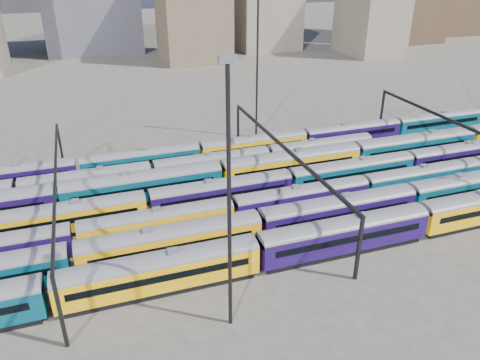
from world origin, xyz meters
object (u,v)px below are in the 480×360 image
object	(u,v)px
rake_2	(157,221)
mast_2	(229,196)
rake_0	(159,269)
rake_1	(259,223)

from	to	relation	value
rake_2	mast_2	xyz separation A→B (m)	(3.95, -17.00, 11.45)
rake_0	mast_2	bearing A→B (deg)	-51.80
rake_1	rake_2	world-z (taller)	rake_1
rake_2	mast_2	bearing A→B (deg)	-76.93
rake_0	rake_1	size ratio (longest dim) A/B	0.84
rake_0	mast_2	xyz separation A→B (m)	(5.51, -7.00, 11.16)
rake_0	mast_2	size ratio (longest dim) A/B	4.23
rake_1	mast_2	distance (m)	18.06
rake_2	rake_0	bearing A→B (deg)	-98.88
rake_0	rake_2	bearing A→B (deg)	81.12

